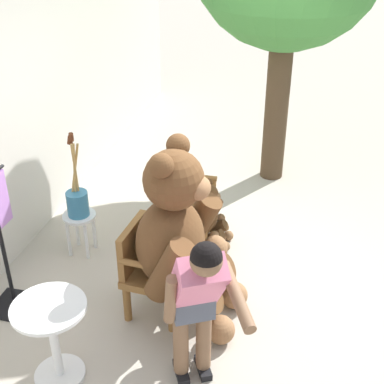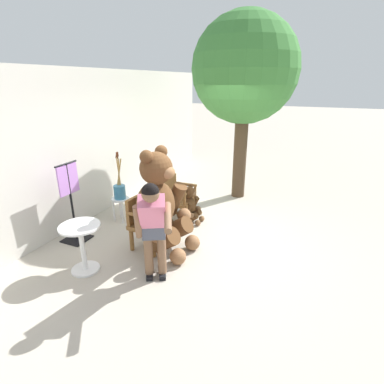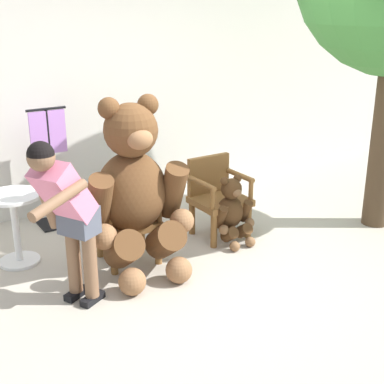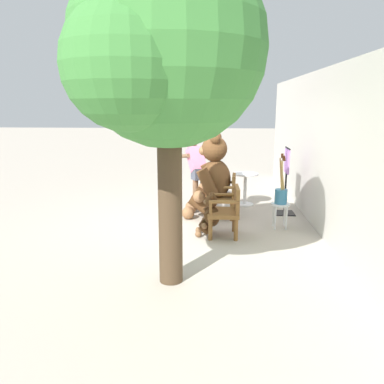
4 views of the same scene
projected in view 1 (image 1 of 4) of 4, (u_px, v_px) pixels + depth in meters
ground_plane at (239, 281)px, 5.26m from camera, size 60.00×60.00×0.00m
wooden_chair_left at (151, 266)px, 4.71m from camera, size 0.60×0.56×0.86m
wooden_chair_right at (184, 203)px, 5.64m from camera, size 0.57×0.53×0.86m
teddy_bear_large at (180, 238)px, 4.47m from camera, size 1.00×0.98×1.67m
teddy_bear_small at (210, 214)px, 5.63m from camera, size 0.45×0.42×0.74m
person_visitor at (197, 297)px, 3.71m from camera, size 0.70×0.72×1.50m
white_stool at (80, 223)px, 5.50m from camera, size 0.34×0.34×0.46m
brush_bucket at (77, 199)px, 5.36m from camera, size 0.22×0.22×0.91m
round_side_table at (53, 334)px, 4.02m from camera, size 0.56×0.56×0.72m
clothing_display_stand at (2, 242)px, 4.58m from camera, size 0.44×0.40×1.36m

